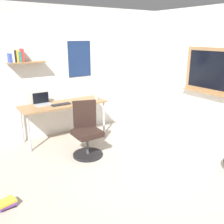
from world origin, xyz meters
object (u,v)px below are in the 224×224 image
desk (64,107)px  computer_mouse (74,102)px  keyboard (61,104)px  book_stack_on_floor (6,204)px  office_chair (87,133)px  coffee_mug (97,97)px  laptop (42,102)px

desk → computer_mouse: (0.20, -0.08, 0.08)m
keyboard → book_stack_on_floor: bearing=-132.1°
desk → office_chair: office_chair is taller
keyboard → coffee_mug: size_ratio=4.02×
office_chair → computer_mouse: size_ratio=9.13×
coffee_mug → book_stack_on_floor: bearing=-144.3°
desk → office_chair: 0.95m
desk → keyboard: (-0.08, -0.08, 0.08)m
keyboard → coffee_mug: bearing=3.4°
desk → laptop: (-0.38, 0.15, 0.12)m
computer_mouse → office_chair: bearing=-102.2°
laptop → computer_mouse: size_ratio=2.98×
computer_mouse → book_stack_on_floor: computer_mouse is taller
desk → book_stack_on_floor: bearing=-132.4°
computer_mouse → desk: bearing=158.8°
office_chair → laptop: size_ratio=3.06×
book_stack_on_floor → desk: bearing=47.6°
desk → book_stack_on_floor: desk is taller
laptop → keyboard: bearing=-36.6°
coffee_mug → computer_mouse: bearing=-174.8°
laptop → book_stack_on_floor: 2.24m
office_chair → laptop: 1.20m
laptop → office_chair: bearing=-69.6°
desk → coffee_mug: (0.75, -0.03, 0.11)m
computer_mouse → book_stack_on_floor: 2.42m
coffee_mug → office_chair: bearing=-129.6°
computer_mouse → coffee_mug: 0.56m
keyboard → computer_mouse: (0.28, -0.00, 0.01)m
laptop → coffee_mug: laptop is taller
computer_mouse → book_stack_on_floor: (-1.70, -1.57, -0.70)m
desk → office_chair: size_ratio=1.79×
computer_mouse → coffee_mug: (0.55, 0.05, 0.03)m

